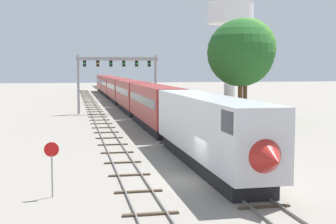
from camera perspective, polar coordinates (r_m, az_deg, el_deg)
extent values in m
plane|color=gray|center=(28.15, 2.96, -8.35)|extent=(400.00, 400.00, 0.00)
cube|color=slate|center=(87.10, -6.19, 0.94)|extent=(0.07, 200.00, 0.16)
cube|color=slate|center=(87.25, -5.25, 0.95)|extent=(0.07, 200.00, 0.16)
cube|color=#473828|center=(23.27, 11.63, -11.25)|extent=(2.60, 0.24, 0.10)
cube|color=#473828|center=(26.86, 8.23, -8.95)|extent=(2.60, 0.24, 0.10)
cube|color=#473828|center=(30.55, 5.67, -7.18)|extent=(2.60, 0.24, 0.10)
cube|color=#473828|center=(34.31, 3.67, -5.79)|extent=(2.60, 0.24, 0.10)
cube|color=#473828|center=(38.11, 2.09, -4.66)|extent=(2.60, 0.24, 0.10)
cube|color=#473828|center=(41.96, 0.79, -3.74)|extent=(2.60, 0.24, 0.10)
cube|color=#473828|center=(45.83, -0.29, -2.97)|extent=(2.60, 0.24, 0.10)
cube|color=#473828|center=(49.72, -1.19, -2.33)|extent=(2.60, 0.24, 0.10)
cube|color=#473828|center=(53.63, -1.97, -1.77)|extent=(2.60, 0.24, 0.10)
cube|color=#473828|center=(57.55, -2.63, -1.29)|extent=(2.60, 0.24, 0.10)
cube|color=#473828|center=(61.48, -3.22, -0.87)|extent=(2.60, 0.24, 0.10)
cube|color=#473828|center=(65.41, -3.73, -0.50)|extent=(2.60, 0.24, 0.10)
cube|color=#473828|center=(69.36, -4.18, -0.18)|extent=(2.60, 0.24, 0.10)
cube|color=#473828|center=(73.31, -4.59, 0.11)|extent=(2.60, 0.24, 0.10)
cube|color=#473828|center=(77.27, -4.95, 0.38)|extent=(2.60, 0.24, 0.10)
cube|color=#473828|center=(81.23, -5.28, 0.61)|extent=(2.60, 0.24, 0.10)
cube|color=#473828|center=(85.19, -5.58, 0.83)|extent=(2.60, 0.24, 0.10)
cube|color=#473828|center=(89.16, -5.85, 1.02)|extent=(2.60, 0.24, 0.10)
cube|color=#473828|center=(93.13, -6.10, 1.20)|extent=(2.60, 0.24, 0.10)
cube|color=#473828|center=(97.10, -6.33, 1.36)|extent=(2.60, 0.24, 0.10)
cube|color=#473828|center=(101.08, -6.54, 1.51)|extent=(2.60, 0.24, 0.10)
cube|color=#473828|center=(105.06, -6.73, 1.65)|extent=(2.60, 0.24, 0.10)
cube|color=#473828|center=(109.03, -6.91, 1.78)|extent=(2.60, 0.24, 0.10)
cube|color=#473828|center=(113.01, -7.08, 1.90)|extent=(2.60, 0.24, 0.10)
cube|color=#473828|center=(117.00, -7.23, 2.01)|extent=(2.60, 0.24, 0.10)
cube|color=#473828|center=(120.98, -7.38, 2.12)|extent=(2.60, 0.24, 0.10)
cube|color=#473828|center=(124.96, -7.52, 2.22)|extent=(2.60, 0.24, 0.10)
cube|color=#473828|center=(128.95, -7.64, 2.31)|extent=(2.60, 0.24, 0.10)
cube|color=#473828|center=(132.93, -7.76, 2.39)|extent=(2.60, 0.24, 0.10)
cube|color=#473828|center=(136.92, -7.88, 2.48)|extent=(2.60, 0.24, 0.10)
cube|color=#473828|center=(140.91, -7.99, 2.55)|extent=(2.60, 0.24, 0.10)
cube|color=#473828|center=(144.89, -8.09, 2.62)|extent=(2.60, 0.24, 0.10)
cube|color=#473828|center=(148.88, -8.18, 2.69)|extent=(2.60, 0.24, 0.10)
cube|color=#473828|center=(152.87, -8.27, 2.76)|extent=(2.60, 0.24, 0.10)
cube|color=#473828|center=(156.86, -8.36, 2.82)|extent=(2.60, 0.24, 0.10)
cube|color=#473828|center=(160.85, -8.44, 2.88)|extent=(2.60, 0.24, 0.10)
cube|color=#473828|center=(164.84, -8.52, 2.93)|extent=(2.60, 0.24, 0.10)
cube|color=#473828|center=(168.83, -8.59, 2.99)|extent=(2.60, 0.24, 0.10)
cube|color=#473828|center=(172.83, -8.66, 3.04)|extent=(2.60, 0.24, 0.10)
cube|color=#473828|center=(176.82, -8.73, 3.09)|extent=(2.60, 0.24, 0.10)
cube|color=#473828|center=(180.81, -8.80, 3.13)|extent=(2.60, 0.24, 0.10)
cube|color=#473828|center=(184.80, -8.86, 3.18)|extent=(2.60, 0.24, 0.10)
cube|color=slate|center=(66.85, -9.25, -0.41)|extent=(0.07, 160.00, 0.16)
cube|color=slate|center=(66.92, -8.02, -0.39)|extent=(0.07, 160.00, 0.16)
cube|color=#473828|center=(21.77, -2.11, -12.31)|extent=(2.60, 0.24, 0.10)
cube|color=#473828|center=(25.57, -3.62, -9.64)|extent=(2.60, 0.24, 0.10)
cube|color=#473828|center=(29.42, -4.71, -7.66)|extent=(2.60, 0.24, 0.10)
cube|color=#473828|center=(33.31, -5.55, -6.14)|extent=(2.60, 0.24, 0.10)
cube|color=#473828|center=(37.22, -6.20, -4.93)|extent=(2.60, 0.24, 0.10)
cube|color=#473828|center=(41.14, -6.73, -3.96)|extent=(2.60, 0.24, 0.10)
cube|color=#473828|center=(45.08, -7.17, -3.15)|extent=(2.60, 0.24, 0.10)
cube|color=#473828|center=(49.03, -7.53, -2.48)|extent=(2.60, 0.24, 0.10)
cube|color=#473828|center=(52.99, -7.84, -1.90)|extent=(2.60, 0.24, 0.10)
cube|color=#473828|center=(56.95, -8.11, -1.41)|extent=(2.60, 0.24, 0.10)
cube|color=#473828|center=(60.92, -8.34, -0.98)|extent=(2.60, 0.24, 0.10)
cube|color=#473828|center=(64.90, -8.55, -0.60)|extent=(2.60, 0.24, 0.10)
cube|color=#473828|center=(68.87, -8.73, -0.26)|extent=(2.60, 0.24, 0.10)
cube|color=#473828|center=(72.85, -8.89, 0.03)|extent=(2.60, 0.24, 0.10)
cube|color=#473828|center=(76.83, -9.03, 0.30)|extent=(2.60, 0.24, 0.10)
cube|color=#473828|center=(80.81, -9.16, 0.54)|extent=(2.60, 0.24, 0.10)
cube|color=#473828|center=(84.80, -9.28, 0.76)|extent=(2.60, 0.24, 0.10)
cube|color=#473828|center=(88.78, -9.38, 0.96)|extent=(2.60, 0.24, 0.10)
cube|color=#473828|center=(92.77, -9.48, 1.14)|extent=(2.60, 0.24, 0.10)
cube|color=#473828|center=(96.75, -9.57, 1.31)|extent=(2.60, 0.24, 0.10)
cube|color=#473828|center=(100.74, -9.65, 1.46)|extent=(2.60, 0.24, 0.10)
cube|color=#473828|center=(104.73, -9.73, 1.60)|extent=(2.60, 0.24, 0.10)
cube|color=#473828|center=(108.72, -9.80, 1.73)|extent=(2.60, 0.24, 0.10)
cube|color=#473828|center=(112.71, -9.87, 1.86)|extent=(2.60, 0.24, 0.10)
cube|color=#473828|center=(116.71, -9.93, 1.97)|extent=(2.60, 0.24, 0.10)
cube|color=#473828|center=(120.70, -9.99, 2.07)|extent=(2.60, 0.24, 0.10)
cube|color=#473828|center=(124.69, -10.04, 2.17)|extent=(2.60, 0.24, 0.10)
cube|color=#473828|center=(128.68, -10.09, 2.27)|extent=(2.60, 0.24, 0.10)
cube|color=#473828|center=(132.68, -10.14, 2.35)|extent=(2.60, 0.24, 0.10)
cube|color=#473828|center=(136.67, -10.18, 2.44)|extent=(2.60, 0.24, 0.10)
cube|color=#473828|center=(140.67, -10.22, 2.52)|extent=(2.60, 0.24, 0.10)
cube|color=#473828|center=(144.66, -10.26, 2.59)|extent=(2.60, 0.24, 0.10)
cube|color=silver|center=(31.79, 4.74, -1.48)|extent=(3.00, 19.63, 3.80)
cone|color=#B2231E|center=(22.52, 11.95, -5.40)|extent=(2.88, 2.60, 2.88)
cube|color=black|center=(23.57, 10.67, -1.12)|extent=(3.04, 1.80, 1.10)
cube|color=black|center=(32.16, 4.71, -5.73)|extent=(2.52, 17.66, 1.00)
cube|color=maroon|center=(51.82, -1.69, 1.15)|extent=(3.00, 19.63, 3.80)
cube|color=black|center=(51.79, -1.69, 1.59)|extent=(3.04, 18.06, 0.90)
cube|color=black|center=(52.04, -1.68, -1.49)|extent=(2.52, 17.66, 1.00)
cube|color=maroon|center=(72.18, -4.51, 2.30)|extent=(3.00, 19.63, 3.80)
cube|color=black|center=(72.16, -4.52, 2.62)|extent=(3.04, 18.06, 0.90)
cube|color=black|center=(72.35, -4.50, 0.40)|extent=(2.52, 17.66, 1.00)
cube|color=maroon|center=(92.66, -6.10, 2.94)|extent=(3.00, 19.63, 3.80)
cube|color=black|center=(92.65, -6.10, 3.19)|extent=(3.04, 18.06, 0.90)
cube|color=black|center=(92.79, -6.08, 1.46)|extent=(2.52, 17.66, 1.00)
cube|color=maroon|center=(113.20, -7.11, 3.35)|extent=(3.00, 19.63, 3.80)
cube|color=black|center=(113.19, -7.11, 3.55)|extent=(3.04, 18.06, 0.90)
cube|color=black|center=(113.30, -7.09, 2.14)|extent=(2.52, 17.66, 1.00)
cube|color=maroon|center=(133.76, -7.81, 3.63)|extent=(3.00, 19.63, 3.80)
cube|color=black|center=(133.75, -7.81, 3.80)|extent=(3.04, 18.06, 0.90)
cube|color=black|center=(133.85, -7.79, 2.61)|extent=(2.52, 17.66, 1.00)
cylinder|color=#999BA0|center=(69.74, -10.88, 3.32)|extent=(0.36, 0.36, 8.71)
cylinder|color=#999BA0|center=(70.83, -1.52, 3.44)|extent=(0.36, 0.36, 8.71)
cube|color=#999BA0|center=(70.03, -6.20, 6.46)|extent=(12.10, 0.36, 0.50)
cube|color=black|center=(69.78, -10.13, 5.84)|extent=(0.44, 0.32, 0.90)
sphere|color=green|center=(69.59, -10.13, 5.84)|extent=(0.28, 0.28, 0.28)
cube|color=black|center=(69.85, -8.55, 5.86)|extent=(0.44, 0.32, 0.90)
sphere|color=yellow|center=(69.66, -8.55, 5.86)|extent=(0.28, 0.28, 0.28)
cube|color=black|center=(69.98, -6.98, 5.88)|extent=(0.44, 0.32, 0.90)
sphere|color=green|center=(69.79, -6.97, 5.88)|extent=(0.28, 0.28, 0.28)
cube|color=black|center=(70.16, -5.41, 5.89)|extent=(0.44, 0.32, 0.90)
sphere|color=green|center=(69.98, -5.39, 5.89)|extent=(0.28, 0.28, 0.28)
cube|color=black|center=(70.40, -3.85, 5.90)|extent=(0.44, 0.32, 0.90)
sphere|color=green|center=(70.21, -3.83, 5.90)|extent=(0.28, 0.28, 0.28)
cube|color=black|center=(70.68, -2.30, 5.91)|extent=(0.44, 0.32, 0.90)
sphere|color=green|center=(70.50, -2.28, 5.91)|extent=(0.28, 0.28, 0.28)
cylinder|color=beige|center=(111.80, 7.53, 6.23)|extent=(2.60, 2.60, 17.16)
cylinder|color=white|center=(112.53, 7.60, 11.85)|extent=(10.73, 10.73, 4.86)
cone|color=white|center=(112.92, 7.62, 13.38)|extent=(10.94, 10.94, 1.20)
cylinder|color=gray|center=(25.12, -13.94, -7.59)|extent=(0.08, 0.08, 2.20)
cylinder|color=red|center=(24.83, -14.01, -4.45)|extent=(0.76, 0.03, 0.76)
cylinder|color=brown|center=(55.91, 8.78, 1.36)|extent=(0.56, 0.56, 5.74)
sphere|color=#235B23|center=(55.81, 8.86, 7.14)|extent=(7.89, 7.89, 7.89)
cylinder|color=brown|center=(63.38, 9.37, 2.18)|extent=(0.56, 0.56, 6.55)
sphere|color=#427F2D|center=(63.35, 9.46, 7.68)|extent=(8.03, 8.03, 8.03)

